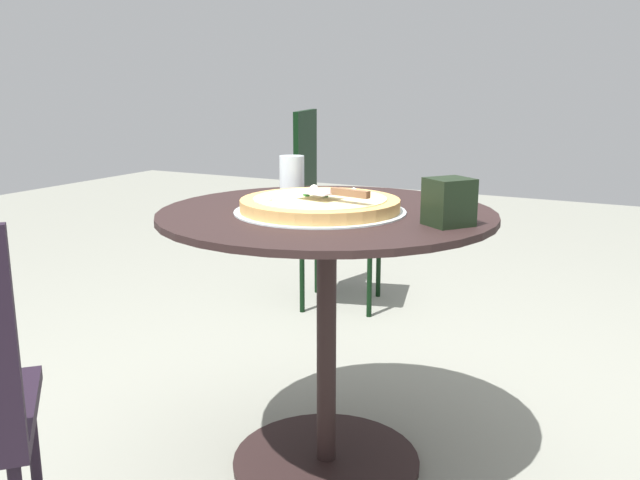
{
  "coord_description": "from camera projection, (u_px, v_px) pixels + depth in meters",
  "views": [
    {
      "loc": [
        -0.81,
        1.59,
        1.07
      ],
      "look_at": [
        0.01,
        0.02,
        0.66
      ],
      "focal_mm": 38.52,
      "sensor_mm": 36.0,
      "label": 1
    }
  ],
  "objects": [
    {
      "name": "pizza_on_tray",
      "position": [
        320.0,
        205.0,
        1.79
      ],
      "size": [
        0.45,
        0.45,
        0.05
      ],
      "color": "silver",
      "rests_on": "patio_table"
    },
    {
      "name": "ground_plane",
      "position": [
        326.0,
        463.0,
        1.98
      ],
      "size": [
        10.0,
        10.0,
        0.0
      ],
      "primitive_type": "plane",
      "color": "gray"
    },
    {
      "name": "pizza_server",
      "position": [
        334.0,
        192.0,
        1.72
      ],
      "size": [
        0.22,
        0.1,
        0.02
      ],
      "color": "silver",
      "rests_on": "pizza_on_tray"
    },
    {
      "name": "patio_chair_near",
      "position": [
        326.0,
        195.0,
        3.29
      ],
      "size": [
        0.47,
        0.47,
        0.94
      ],
      "color": "black",
      "rests_on": "ground"
    },
    {
      "name": "drinking_cup",
      "position": [
        292.0,
        173.0,
        2.15
      ],
      "size": [
        0.08,
        0.08,
        0.11
      ],
      "primitive_type": "cylinder",
      "color": "silver",
      "rests_on": "patio_table"
    },
    {
      "name": "patio_table",
      "position": [
        327.0,
        289.0,
        1.86
      ],
      "size": [
        0.89,
        0.89,
        0.74
      ],
      "color": "black",
      "rests_on": "ground"
    },
    {
      "name": "napkin_dispenser",
      "position": [
        449.0,
        202.0,
        1.61
      ],
      "size": [
        0.13,
        0.13,
        0.11
      ],
      "primitive_type": "cube",
      "rotation": [
        0.0,
        0.0,
        0.95
      ],
      "color": "black",
      "rests_on": "patio_table"
    }
  ]
}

